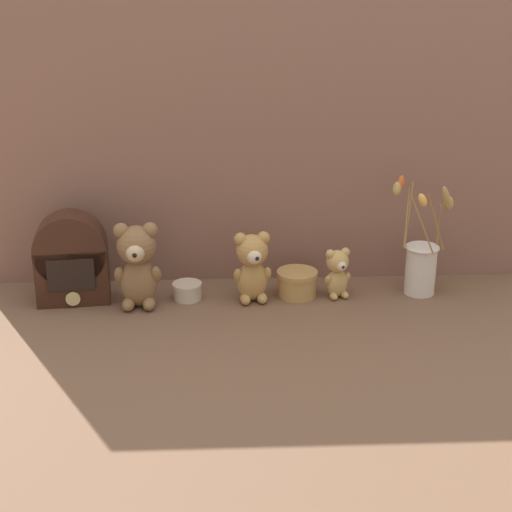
# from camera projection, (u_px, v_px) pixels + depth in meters

# --- Properties ---
(ground_plane) EXTENTS (4.00, 4.00, 0.00)m
(ground_plane) POSITION_uv_depth(u_px,v_px,m) (256.00, 301.00, 2.11)
(ground_plane) COLOR brown
(backdrop_wall) EXTENTS (1.57, 0.02, 0.80)m
(backdrop_wall) POSITION_uv_depth(u_px,v_px,m) (254.00, 142.00, 2.13)
(backdrop_wall) COLOR #845B4C
(backdrop_wall) RESTS_ON ground
(teddy_bear_large) EXTENTS (0.12, 0.12, 0.23)m
(teddy_bear_large) POSITION_uv_depth(u_px,v_px,m) (137.00, 264.00, 2.04)
(teddy_bear_large) COLOR olive
(teddy_bear_large) RESTS_ON ground
(teddy_bear_medium) EXTENTS (0.11, 0.10, 0.19)m
(teddy_bear_medium) POSITION_uv_depth(u_px,v_px,m) (252.00, 265.00, 2.08)
(teddy_bear_medium) COLOR tan
(teddy_bear_medium) RESTS_ON ground
(teddy_bear_small) EXTENTS (0.08, 0.07, 0.14)m
(teddy_bear_small) POSITION_uv_depth(u_px,v_px,m) (337.00, 272.00, 2.11)
(teddy_bear_small) COLOR tan
(teddy_bear_small) RESTS_ON ground
(flower_vase) EXTENTS (0.16, 0.14, 0.33)m
(flower_vase) POSITION_uv_depth(u_px,v_px,m) (421.00, 262.00, 2.13)
(flower_vase) COLOR silver
(flower_vase) RESTS_ON ground
(vintage_radio) EXTENTS (0.20, 0.11, 0.25)m
(vintage_radio) POSITION_uv_depth(u_px,v_px,m) (71.00, 260.00, 2.07)
(vintage_radio) COLOR #381E14
(vintage_radio) RESTS_ON ground
(decorative_tin_tall) EXTENTS (0.11, 0.11, 0.07)m
(decorative_tin_tall) POSITION_uv_depth(u_px,v_px,m) (297.00, 283.00, 2.14)
(decorative_tin_tall) COLOR tan
(decorative_tin_tall) RESTS_ON ground
(decorative_tin_short) EXTENTS (0.08, 0.08, 0.05)m
(decorative_tin_short) POSITION_uv_depth(u_px,v_px,m) (187.00, 291.00, 2.12)
(decorative_tin_short) COLOR beige
(decorative_tin_short) RESTS_ON ground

